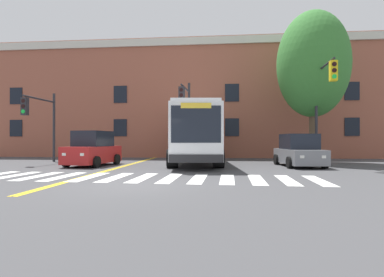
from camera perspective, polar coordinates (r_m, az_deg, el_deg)
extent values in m
plane|color=#424244|center=(9.89, -11.27, -8.60)|extent=(120.00, 120.00, 0.00)
cube|color=white|center=(14.00, -30.77, -6.10)|extent=(0.60, 2.91, 0.01)
cube|color=white|center=(13.38, -27.17, -6.38)|extent=(0.60, 2.91, 0.01)
cube|color=white|center=(12.82, -23.23, -6.66)|extent=(0.60, 2.91, 0.01)
cube|color=white|center=(12.32, -18.94, -6.92)|extent=(0.60, 2.91, 0.01)
cube|color=white|center=(11.90, -14.31, -7.17)|extent=(0.60, 2.91, 0.01)
cube|color=white|center=(11.56, -9.38, -7.38)|extent=(0.60, 2.91, 0.01)
cube|color=white|center=(11.30, -4.17, -7.54)|extent=(0.60, 2.91, 0.01)
cube|color=white|center=(11.15, 1.22, -7.64)|extent=(0.60, 2.91, 0.01)
cube|color=white|center=(11.09, 6.73, -7.68)|extent=(0.60, 2.91, 0.01)
cube|color=white|center=(11.13, 12.24, -7.65)|extent=(0.60, 2.91, 0.01)
cube|color=white|center=(11.27, 17.66, -7.55)|extent=(0.60, 2.91, 0.01)
cube|color=white|center=(11.51, 22.89, -7.39)|extent=(0.60, 2.91, 0.01)
cube|color=gold|center=(25.69, -6.61, -3.47)|extent=(0.12, 36.00, 0.01)
cube|color=gold|center=(25.65, -6.26, -3.47)|extent=(0.12, 36.00, 0.01)
cube|color=white|center=(18.56, 0.53, 0.86)|extent=(3.45, 10.88, 2.74)
cube|color=black|center=(18.62, 4.35, 1.71)|extent=(0.95, 9.80, 0.99)
cube|color=black|center=(18.60, -3.29, 1.71)|extent=(0.95, 9.80, 0.99)
cube|color=black|center=(13.22, 0.77, 2.75)|extent=(2.20, 0.23, 1.65)
cube|color=yellow|center=(13.28, 0.77, 6.30)|extent=(1.35, 0.16, 0.24)
cube|color=#232326|center=(13.20, 0.77, -3.85)|extent=(2.41, 0.33, 0.36)
cube|color=silver|center=(18.65, 0.53, 5.33)|extent=(3.26, 10.44, 0.16)
cylinder|color=black|center=(15.33, 5.05, -3.84)|extent=(0.65, 1.01, 0.96)
cylinder|color=black|center=(15.30, -3.74, -3.85)|extent=(0.65, 1.01, 0.96)
cylinder|color=black|center=(21.03, 3.67, -2.87)|extent=(0.65, 1.01, 0.96)
cylinder|color=black|center=(21.01, -2.73, -2.88)|extent=(0.65, 1.01, 0.96)
cylinder|color=black|center=(22.13, 3.48, -2.75)|extent=(0.65, 1.01, 0.96)
cylinder|color=black|center=(22.11, -2.60, -2.75)|extent=(0.65, 1.01, 0.96)
cube|color=#AD1E1E|center=(17.54, -18.36, -2.91)|extent=(2.14, 3.81, 0.91)
cube|color=black|center=(17.55, -18.29, -0.03)|extent=(1.76, 2.17, 0.85)
cube|color=white|center=(15.71, -20.21, -2.89)|extent=(0.20, 0.07, 0.14)
cube|color=white|center=(16.28, -23.22, -2.79)|extent=(0.20, 0.07, 0.14)
cylinder|color=black|center=(16.15, -17.77, -4.29)|extent=(0.29, 0.62, 0.60)
cylinder|color=black|center=(17.09, -22.81, -4.06)|extent=(0.29, 0.62, 0.60)
cylinder|color=black|center=(18.12, -14.17, -3.85)|extent=(0.29, 0.62, 0.60)
cylinder|color=black|center=(18.96, -18.86, -3.69)|extent=(0.29, 0.62, 0.60)
cube|color=slate|center=(17.21, 19.69, -3.21)|extent=(2.05, 3.91, 0.77)
cube|color=black|center=(17.22, 19.65, -0.55)|extent=(1.73, 2.20, 0.82)
cube|color=white|center=(15.62, 23.82, -3.22)|extent=(0.20, 0.06, 0.14)
cube|color=white|center=(15.24, 20.25, -3.30)|extent=(0.20, 0.06, 0.14)
cylinder|color=black|center=(16.46, 23.96, -4.20)|extent=(0.27, 0.62, 0.60)
cylinder|color=black|center=(15.84, 18.09, -4.37)|extent=(0.27, 0.62, 0.60)
cylinder|color=black|center=(18.62, 21.06, -3.75)|extent=(0.27, 0.62, 0.60)
cylinder|color=black|center=(18.07, 15.81, -3.86)|extent=(0.27, 0.62, 0.60)
cylinder|color=#28282D|center=(19.20, 22.59, 4.32)|extent=(0.16, 0.16, 5.93)
cylinder|color=#28282D|center=(18.04, 23.90, 12.51)|extent=(0.25, 3.21, 0.11)
cube|color=yellow|center=(16.55, 25.32, 11.56)|extent=(0.35, 0.29, 1.00)
cylinder|color=black|center=(16.47, 25.48, 12.68)|extent=(0.22, 0.04, 0.22)
cylinder|color=black|center=(16.41, 25.48, 11.66)|extent=(0.22, 0.04, 0.22)
cylinder|color=green|center=(16.35, 25.49, 10.63)|extent=(0.22, 0.04, 0.22)
cylinder|color=#28282D|center=(21.80, -24.80, 1.91)|extent=(0.16, 0.16, 4.51)
cylinder|color=#28282D|center=(20.68, -27.00, 6.71)|extent=(0.19, 3.01, 0.11)
cube|color=#28282D|center=(19.51, -29.23, 5.36)|extent=(0.35, 0.29, 1.00)
cylinder|color=black|center=(19.42, -29.49, 6.28)|extent=(0.22, 0.04, 0.22)
cylinder|color=black|center=(19.39, -29.50, 5.40)|extent=(0.22, 0.04, 0.22)
cylinder|color=green|center=(19.36, -29.50, 4.51)|extent=(0.22, 0.04, 0.22)
cylinder|color=#28282D|center=(19.56, -0.57, 3.08)|extent=(0.16, 0.16, 5.16)
cylinder|color=#28282D|center=(18.51, -1.26, 9.51)|extent=(0.28, 2.61, 0.11)
cube|color=#28282D|center=(17.30, -1.97, 8.19)|extent=(0.36, 0.30, 1.00)
cylinder|color=black|center=(17.20, -2.06, 9.25)|extent=(0.22, 0.04, 0.22)
cylinder|color=black|center=(17.15, -2.06, 8.26)|extent=(0.22, 0.04, 0.22)
cylinder|color=green|center=(17.11, -2.06, 7.27)|extent=(0.22, 0.04, 0.22)
cylinder|color=brown|center=(20.40, 22.04, 0.47)|extent=(0.46, 0.46, 3.38)
ellipsoid|color=#387A33|center=(20.95, 22.01, 12.98)|extent=(5.56, 5.86, 6.69)
cube|color=#9E5642|center=(29.19, -1.76, 6.49)|extent=(34.02, 9.89, 9.75)
cube|color=beige|center=(25.27, -3.24, 17.97)|extent=(34.02, 0.16, 0.60)
cube|color=black|center=(29.37, -30.51, 1.72)|extent=(1.10, 0.06, 1.40)
cube|color=black|center=(25.15, -13.51, 2.02)|extent=(1.10, 0.06, 1.40)
cube|color=black|center=(23.82, 7.63, 2.14)|extent=(1.10, 0.06, 1.40)
cube|color=black|center=(25.83, 28.19, 1.98)|extent=(1.10, 0.06, 1.40)
cube|color=black|center=(29.59, -30.50, 7.01)|extent=(1.10, 0.06, 1.40)
cube|color=black|center=(25.41, -13.50, 8.18)|extent=(1.10, 0.06, 1.40)
cube|color=black|center=(24.09, 7.63, 8.64)|extent=(1.10, 0.06, 1.40)
cube|color=black|center=(26.08, 28.18, 7.98)|extent=(1.10, 0.06, 1.40)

